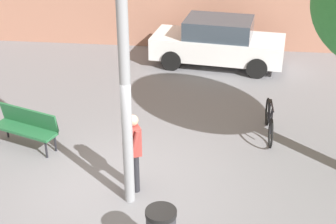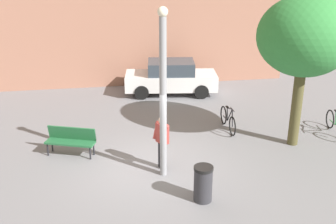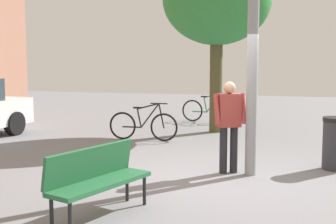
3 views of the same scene
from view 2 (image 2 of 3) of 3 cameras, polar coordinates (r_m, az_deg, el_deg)
ground_plane at (r=12.55m, az=-2.29°, el=-7.78°), size 36.00×36.00×0.00m
lamppost at (r=11.15m, az=-0.70°, el=2.80°), size 0.28×0.28×4.85m
person_by_lamppost at (r=12.10m, az=-0.82°, el=-3.80°), size 0.47×0.63×1.67m
park_bench at (r=13.48m, az=-13.43°, el=-3.67°), size 1.67×0.99×0.92m
plaza_tree at (r=13.61m, az=18.60°, el=9.90°), size 3.00×3.00×4.98m
bicycle_black at (r=15.20m, az=8.38°, el=-1.09°), size 0.08×1.81×0.97m
bicycle_green at (r=15.87m, az=22.47°, el=-1.58°), size 0.32×1.80×0.97m
parked_car_white at (r=18.99m, az=0.42°, el=4.87°), size 4.39×2.24×1.55m
trash_bin at (r=10.80m, az=4.93°, el=-9.94°), size 0.51×0.51×0.99m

